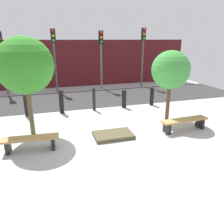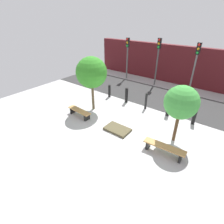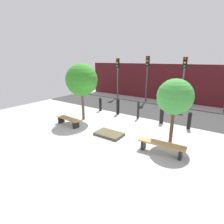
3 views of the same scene
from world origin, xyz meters
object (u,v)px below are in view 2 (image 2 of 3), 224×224
object	(u,v)px
bollard_far_left	(109,91)
traffic_light_mid_east	(196,60)
bench_left	(79,112)
traffic_light_mid_west	(158,54)
bollard_center	(146,101)
bench_right	(164,148)
planter_bed	(117,129)
bollard_left	(126,95)
tree_behind_right_bench	(181,103)
bollard_far_right	(194,117)
tree_behind_left_bench	(91,73)
traffic_light_west	(127,51)
bollard_right	(168,109)

from	to	relation	value
bollard_far_left	traffic_light_mid_east	xyz separation A→B (m)	(4.39, 4.30, 2.08)
bench_left	traffic_light_mid_west	bearing A→B (deg)	84.63
bollard_center	traffic_light_mid_west	size ratio (longest dim) A/B	0.28
bench_right	bollard_center	bearing A→B (deg)	125.26
traffic_light_mid_east	bollard_far_left	bearing A→B (deg)	-135.60
planter_bed	bench_left	bearing A→B (deg)	-175.65
bollard_left	bollard_center	size ratio (longest dim) A/B	0.97
bench_left	bench_right	world-z (taller)	bench_right
bench_left	traffic_light_mid_east	world-z (taller)	traffic_light_mid_east
tree_behind_right_bench	bollard_far_right	world-z (taller)	tree_behind_right_bench
tree_behind_left_bench	traffic_light_west	world-z (taller)	traffic_light_west
bollard_far_left	bollard_left	distance (m)	1.48
bollard_right	bollard_far_right	xyz separation A→B (m)	(1.48, 0.00, 0.01)
tree_behind_right_bench	bollard_far_left	world-z (taller)	tree_behind_right_bench
tree_behind_left_bench	bollard_center	bearing A→B (deg)	38.06
bench_left	traffic_light_mid_west	distance (m)	7.99
traffic_light_mid_west	bollard_far_left	bearing A→B (deg)	-109.44
bench_left	bollard_far_left	distance (m)	3.29
traffic_light_mid_east	bench_left	bearing A→B (deg)	-118.26
bollard_left	traffic_light_mid_east	world-z (taller)	traffic_light_mid_east
planter_bed	bollard_left	distance (m)	3.43
bench_left	traffic_light_mid_east	distance (m)	8.87
traffic_light_mid_west	bollard_right	bearing A→B (deg)	-55.88
bollard_far_left	bollard_center	world-z (taller)	bollard_center
tree_behind_right_bench	traffic_light_west	world-z (taller)	traffic_light_west
bench_right	bollard_left	distance (m)	5.25
tree_behind_left_bench	traffic_light_mid_east	xyz separation A→B (m)	(4.07, 6.36, 0.16)
tree_behind_left_bench	traffic_light_west	size ratio (longest dim) A/B	0.92
bollard_right	bollard_far_right	world-z (taller)	bollard_far_right
bollard_far_right	traffic_light_west	distance (m)	8.68
bench_left	tree_behind_left_bench	distance (m)	2.39
bollard_left	bollard_right	distance (m)	2.96
tree_behind_right_bench	bollard_center	bearing A→B (deg)	141.94
bench_right	planter_bed	xyz separation A→B (m)	(-2.63, 0.20, -0.25)
planter_bed	tree_behind_right_bench	distance (m)	3.43
planter_bed	traffic_light_mid_east	xyz separation A→B (m)	(1.44, 7.37, 2.47)
planter_bed	traffic_light_mid_west	xyz separation A→B (m)	(-1.44, 7.37, 2.52)
tree_behind_left_bench	traffic_light_west	distance (m)	6.58
tree_behind_left_bench	bollard_far_left	world-z (taller)	tree_behind_left_bench
tree_behind_left_bench	bollard_left	bearing A→B (deg)	60.76
bench_right	traffic_light_mid_west	bearing A→B (deg)	114.66
tree_behind_left_bench	tree_behind_right_bench	size ratio (longest dim) A/B	1.18
bench_left	traffic_light_west	distance (m)	8.05
bench_left	traffic_light_west	xyz separation A→B (m)	(-1.68, 7.57, 2.17)
traffic_light_mid_east	bench_right	bearing A→B (deg)	-81.03
bench_left	traffic_light_mid_east	bearing A→B (deg)	65.34
bollard_left	traffic_light_mid_west	xyz separation A→B (m)	(0.04, 4.30, 2.07)
planter_bed	traffic_light_mid_east	distance (m)	7.90
bench_left	bollard_right	size ratio (longest dim) A/B	1.95
traffic_light_mid_west	bollard_left	bearing A→B (deg)	-90.54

